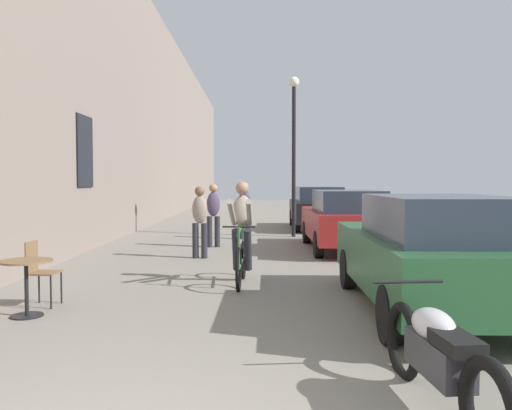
{
  "coord_description": "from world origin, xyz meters",
  "views": [
    {
      "loc": [
        0.9,
        -2.77,
        1.72
      ],
      "look_at": [
        0.86,
        13.36,
        0.98
      ],
      "focal_mm": 36.66,
      "sensor_mm": 36.0,
      "label": 1
    }
  ],
  "objects_px": {
    "pedestrian_far": "(246,207)",
    "cafe_chair_mid_toward_street": "(41,268)",
    "pedestrian_mid": "(215,212)",
    "pedestrian_near": "(201,218)",
    "cyclist_on_bicycle": "(243,235)",
    "parked_motorcycle": "(441,358)",
    "cafe_table_mid": "(28,276)",
    "parked_car_nearest": "(432,252)",
    "parked_car_second": "(346,219)",
    "parked_car_third": "(319,207)",
    "street_lamp": "(295,136)"
  },
  "relations": [
    {
      "from": "pedestrian_near",
      "to": "parked_car_nearest",
      "type": "relative_size",
      "value": 0.37
    },
    {
      "from": "parked_car_third",
      "to": "parked_motorcycle",
      "type": "distance_m",
      "value": 14.85
    },
    {
      "from": "pedestrian_near",
      "to": "pedestrian_far",
      "type": "height_order",
      "value": "pedestrian_far"
    },
    {
      "from": "street_lamp",
      "to": "parked_car_nearest",
      "type": "height_order",
      "value": "street_lamp"
    },
    {
      "from": "cafe_table_mid",
      "to": "cyclist_on_bicycle",
      "type": "xyz_separation_m",
      "value": [
        2.67,
        2.21,
        0.29
      ]
    },
    {
      "from": "cafe_chair_mid_toward_street",
      "to": "street_lamp",
      "type": "xyz_separation_m",
      "value": [
        4.15,
        8.95,
        2.59
      ]
    },
    {
      "from": "parked_car_nearest",
      "to": "parked_motorcycle",
      "type": "height_order",
      "value": "parked_car_nearest"
    },
    {
      "from": "pedestrian_mid",
      "to": "parked_car_third",
      "type": "bearing_deg",
      "value": 57.17
    },
    {
      "from": "pedestrian_far",
      "to": "parked_car_nearest",
      "type": "distance_m",
      "value": 9.1
    },
    {
      "from": "cyclist_on_bicycle",
      "to": "parked_car_nearest",
      "type": "xyz_separation_m",
      "value": [
        2.51,
        -2.03,
        -0.01
      ]
    },
    {
      "from": "cafe_table_mid",
      "to": "pedestrian_near",
      "type": "height_order",
      "value": "pedestrian_near"
    },
    {
      "from": "parked_car_nearest",
      "to": "parked_motorcycle",
      "type": "relative_size",
      "value": 2.03
    },
    {
      "from": "pedestrian_far",
      "to": "cafe_chair_mid_toward_street",
      "type": "bearing_deg",
      "value": -107.63
    },
    {
      "from": "parked_motorcycle",
      "to": "cafe_table_mid",
      "type": "bearing_deg",
      "value": 147.54
    },
    {
      "from": "pedestrian_far",
      "to": "cyclist_on_bicycle",
      "type": "bearing_deg",
      "value": -89.14
    },
    {
      "from": "street_lamp",
      "to": "parked_car_third",
      "type": "relative_size",
      "value": 1.14
    },
    {
      "from": "pedestrian_mid",
      "to": "parked_car_second",
      "type": "bearing_deg",
      "value": -11.07
    },
    {
      "from": "parked_car_nearest",
      "to": "parked_car_third",
      "type": "height_order",
      "value": "parked_car_nearest"
    },
    {
      "from": "cafe_chair_mid_toward_street",
      "to": "parked_motorcycle",
      "type": "bearing_deg",
      "value": -37.11
    },
    {
      "from": "pedestrian_mid",
      "to": "cyclist_on_bicycle",
      "type": "bearing_deg",
      "value": -79.67
    },
    {
      "from": "street_lamp",
      "to": "parked_motorcycle",
      "type": "relative_size",
      "value": 2.28
    },
    {
      "from": "cafe_chair_mid_toward_street",
      "to": "parked_motorcycle",
      "type": "distance_m",
      "value": 5.46
    },
    {
      "from": "cyclist_on_bicycle",
      "to": "cafe_chair_mid_toward_street",
      "type": "bearing_deg",
      "value": -149.17
    },
    {
      "from": "cafe_chair_mid_toward_street",
      "to": "pedestrian_near",
      "type": "relative_size",
      "value": 0.55
    },
    {
      "from": "cafe_table_mid",
      "to": "pedestrian_near",
      "type": "bearing_deg",
      "value": 71.7
    },
    {
      "from": "cafe_chair_mid_toward_street",
      "to": "street_lamp",
      "type": "distance_m",
      "value": 10.2
    },
    {
      "from": "cyclist_on_bicycle",
      "to": "pedestrian_mid",
      "type": "distance_m",
      "value": 4.85
    },
    {
      "from": "cyclist_on_bicycle",
      "to": "parked_car_second",
      "type": "xyz_separation_m",
      "value": [
        2.44,
        4.12,
        -0.03
      ]
    },
    {
      "from": "pedestrian_mid",
      "to": "pedestrian_far",
      "type": "height_order",
      "value": "pedestrian_far"
    },
    {
      "from": "cafe_table_mid",
      "to": "parked_car_nearest",
      "type": "distance_m",
      "value": 5.19
    },
    {
      "from": "pedestrian_far",
      "to": "parked_car_nearest",
      "type": "xyz_separation_m",
      "value": [
        2.61,
        -8.71,
        -0.15
      ]
    },
    {
      "from": "cafe_table_mid",
      "to": "pedestrian_near",
      "type": "distance_m",
      "value": 5.3
    },
    {
      "from": "cafe_table_mid",
      "to": "street_lamp",
      "type": "relative_size",
      "value": 0.15
    },
    {
      "from": "parked_car_third",
      "to": "parked_motorcycle",
      "type": "xyz_separation_m",
      "value": [
        -0.83,
        -14.82,
        -0.38
      ]
    },
    {
      "from": "cafe_chair_mid_toward_street",
      "to": "pedestrian_near",
      "type": "distance_m",
      "value": 4.79
    },
    {
      "from": "pedestrian_far",
      "to": "pedestrian_near",
      "type": "bearing_deg",
      "value": -103.2
    },
    {
      "from": "cyclist_on_bicycle",
      "to": "pedestrian_mid",
      "type": "relative_size",
      "value": 1.07
    },
    {
      "from": "cyclist_on_bicycle",
      "to": "pedestrian_mid",
      "type": "bearing_deg",
      "value": 100.33
    },
    {
      "from": "pedestrian_mid",
      "to": "parked_car_nearest",
      "type": "height_order",
      "value": "pedestrian_mid"
    },
    {
      "from": "parked_car_nearest",
      "to": "parked_car_second",
      "type": "relative_size",
      "value": 1.04
    },
    {
      "from": "parked_car_third",
      "to": "parked_car_nearest",
      "type": "bearing_deg",
      "value": -89.66
    },
    {
      "from": "pedestrian_near",
      "to": "parked_motorcycle",
      "type": "height_order",
      "value": "pedestrian_near"
    },
    {
      "from": "pedestrian_mid",
      "to": "parked_motorcycle",
      "type": "bearing_deg",
      "value": -75.66
    },
    {
      "from": "cafe_table_mid",
      "to": "cyclist_on_bicycle",
      "type": "bearing_deg",
      "value": 39.64
    },
    {
      "from": "cyclist_on_bicycle",
      "to": "pedestrian_far",
      "type": "relative_size",
      "value": 1.05
    },
    {
      "from": "parked_car_nearest",
      "to": "parked_motorcycle",
      "type": "xyz_separation_m",
      "value": [
        -0.9,
        -2.9,
        -0.39
      ]
    },
    {
      "from": "pedestrian_near",
      "to": "parked_car_second",
      "type": "xyz_separation_m",
      "value": [
        3.45,
        1.31,
        -0.13
      ]
    },
    {
      "from": "pedestrian_far",
      "to": "parked_car_third",
      "type": "bearing_deg",
      "value": 51.66
    },
    {
      "from": "cyclist_on_bicycle",
      "to": "parked_car_second",
      "type": "bearing_deg",
      "value": 59.36
    },
    {
      "from": "cyclist_on_bicycle",
      "to": "parked_motorcycle",
      "type": "distance_m",
      "value": 5.2
    }
  ]
}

